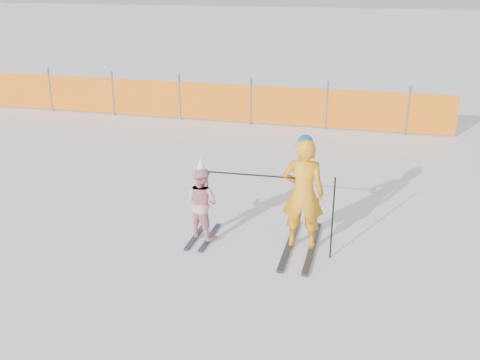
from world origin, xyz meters
The scene contains 5 objects.
ground centered at (0.00, 0.00, 0.00)m, with size 120.00×120.00×0.00m, color white.
adult centered at (0.92, 0.55, 0.86)m, with size 0.61×1.61×1.73m.
child centered at (-0.59, 0.49, 0.59)m, with size 0.66×0.95×1.30m.
ski_poles centered at (0.76, 0.43, 0.85)m, with size 1.84×0.22×1.23m.
safety_fence centered at (-4.86, 7.11, 0.56)m, with size 17.21×0.06×1.25m.
Camera 1 is at (1.79, -6.48, 3.79)m, focal length 40.00 mm.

